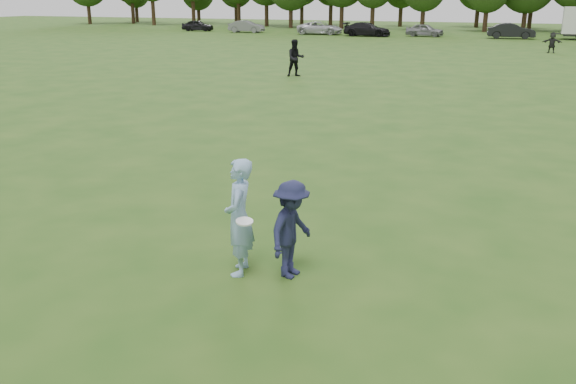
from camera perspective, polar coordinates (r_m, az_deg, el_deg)
name	(u,v)px	position (r m, az deg, el deg)	size (l,w,h in m)	color
ground	(259,265)	(10.33, -2.77, -6.84)	(200.00, 200.00, 0.00)	#234914
thrower	(239,217)	(9.72, -4.60, -2.38)	(0.70, 0.46, 1.92)	#8AAFD6
defender	(292,229)	(9.64, 0.33, -3.52)	(1.03, 0.59, 1.60)	#1B1E3C
player_far_a	(296,58)	(34.49, 0.71, 12.43)	(0.98, 0.76, 2.01)	black
player_far_d	(552,43)	(53.09, 23.48, 12.70)	(1.46, 0.47, 1.58)	black
car_a	(198,25)	(80.28, -8.45, 15.16)	(1.59, 3.96, 1.35)	black
car_b	(246,27)	(76.23, -3.91, 15.19)	(1.50, 4.29, 1.41)	slate
car_c	(320,28)	(72.32, 3.03, 15.07)	(2.40, 5.20, 1.45)	silver
car_d	(367,29)	(69.62, 7.41, 14.86)	(2.09, 5.14, 1.49)	black
car_e	(425,30)	(70.20, 12.69, 14.56)	(1.63, 4.05, 1.38)	gray
car_f	(511,31)	(69.11, 20.16, 13.96)	(1.66, 4.76, 1.57)	black
disc_in_play	(245,221)	(9.35, -4.09, -2.77)	(0.32, 0.33, 0.08)	white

